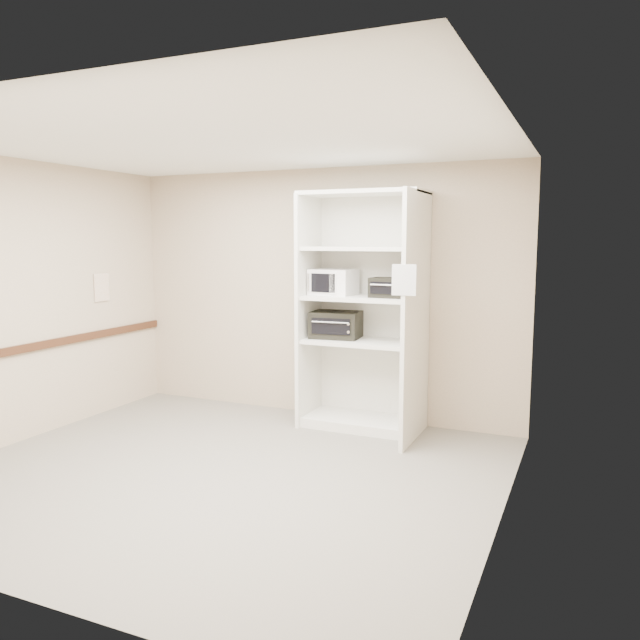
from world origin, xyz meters
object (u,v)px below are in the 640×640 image
at_px(shelving_unit, 367,320).
at_px(microwave, 333,282).
at_px(toaster_oven_upper, 388,288).
at_px(toaster_oven_lower, 336,325).

height_order(shelving_unit, microwave, shelving_unit).
height_order(microwave, toaster_oven_upper, microwave).
bearing_deg(toaster_oven_upper, microwave, 175.75).
relative_size(microwave, toaster_oven_upper, 1.29).
distance_m(shelving_unit, toaster_oven_upper, 0.41).
distance_m(toaster_oven_upper, toaster_oven_lower, 0.72).
relative_size(shelving_unit, toaster_oven_upper, 7.10).
xyz_separation_m(microwave, toaster_oven_lower, (0.03, -0.01, -0.44)).
xyz_separation_m(microwave, toaster_oven_upper, (0.62, -0.06, -0.03)).
bearing_deg(microwave, toaster_oven_upper, -1.44).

